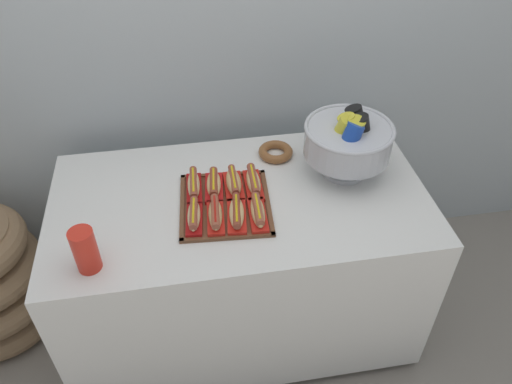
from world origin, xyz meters
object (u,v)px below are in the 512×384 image
hot_dog_2 (237,214)px  hot_dog_5 (214,185)px  hot_dog_7 (253,182)px  hot_dog_4 (194,186)px  cup_stack (85,250)px  buffet_table (242,261)px  punch_bowl (349,139)px  hot_dog_0 (194,216)px  serving_tray (225,205)px  hot_dog_1 (215,215)px  hot_dog_3 (258,212)px  donut (276,152)px  hot_dog_6 (234,183)px

hot_dog_2 → hot_dog_5: hot_dog_5 is taller
hot_dog_5 → hot_dog_7: size_ratio=0.97×
hot_dog_4 → cup_stack: bearing=-139.0°
cup_stack → buffet_table: bearing=26.5°
hot_dog_4 → hot_dog_2: bearing=-51.7°
hot_dog_2 → hot_dog_7: (0.09, 0.16, 0.00)m
punch_bowl → hot_dog_0: bearing=-162.3°
hot_dog_5 → cup_stack: (-0.43, -0.31, 0.05)m
serving_tray → hot_dog_0: (-0.12, -0.07, 0.03)m
hot_dog_1 → hot_dog_3: bearing=-4.0°
hot_dog_1 → hot_dog_7: 0.22m
serving_tray → hot_dog_4: (-0.11, 0.09, 0.03)m
hot_dog_3 → cup_stack: size_ratio=1.14×
hot_dog_7 → cup_stack: (-0.58, -0.30, 0.04)m
hot_dog_0 → cup_stack: bearing=-157.0°
hot_dog_3 → donut: (0.14, 0.36, -0.02)m
hot_dog_6 → hot_dog_3: bearing=-69.5°
hot_dog_6 → cup_stack: 0.59m
hot_dog_3 → hot_dog_5: same height
hot_dog_6 → punch_bowl: size_ratio=0.51×
donut → hot_dog_6: bearing=-135.9°
serving_tray → donut: (0.24, 0.27, 0.01)m
hot_dog_1 → hot_dog_2: 0.08m
hot_dog_2 → serving_tray: bearing=110.5°
hot_dog_1 → donut: hot_dog_1 is taller
hot_dog_1 → hot_dog_6: hot_dog_6 is taller
hot_dog_7 → punch_bowl: 0.40m
hot_dog_1 → hot_dog_5: (0.01, 0.16, -0.00)m
serving_tray → punch_bowl: punch_bowl is taller
hot_dog_4 → donut: 0.40m
hot_dog_4 → hot_dog_5: hot_dog_4 is taller
hot_dog_7 → hot_dog_5: bearing=176.0°
buffet_table → hot_dog_3: bearing=-70.3°
hot_dog_3 → hot_dog_5: bearing=128.3°
hot_dog_4 → cup_stack: size_ratio=1.13×
hot_dog_4 → donut: bearing=27.7°
cup_stack → donut: 0.87m
hot_dog_7 → hot_dog_3: bearing=-94.0°
hot_dog_3 → hot_dog_6: (-0.06, 0.17, 0.00)m
hot_dog_1 → hot_dog_2: hot_dog_1 is taller
serving_tray → hot_dog_3: 0.14m
hot_dog_4 → hot_dog_5: bearing=-4.0°
hot_dog_1 → cup_stack: 0.45m
hot_dog_1 → punch_bowl: punch_bowl is taller
hot_dog_0 → hot_dog_7: bearing=32.3°
hot_dog_2 → cup_stack: cup_stack is taller
hot_dog_4 → punch_bowl: 0.61m
hot_dog_2 → cup_stack: size_ratio=1.16×
hot_dog_7 → buffet_table: bearing=-149.3°
hot_dog_1 → hot_dog_6: (0.09, 0.16, 0.00)m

